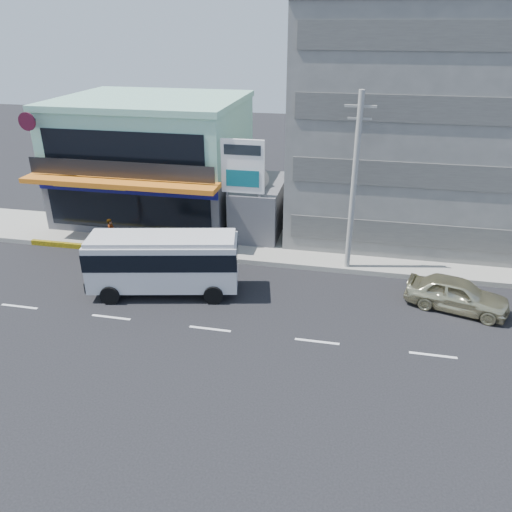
% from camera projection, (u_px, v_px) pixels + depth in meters
% --- Properties ---
extents(ground, '(120.00, 120.00, 0.00)m').
position_uv_depth(ground, '(210.00, 329.00, 23.31)').
color(ground, black).
rests_on(ground, ground).
extents(sidewalk, '(70.00, 5.00, 0.30)m').
position_uv_depth(sidewalk, '(332.00, 252.00, 30.75)').
color(sidewalk, gray).
rests_on(sidewalk, ground).
extents(shop_building, '(12.40, 11.70, 8.00)m').
position_uv_depth(shop_building, '(155.00, 162.00, 35.42)').
color(shop_building, '#48494E').
rests_on(shop_building, ground).
extents(concrete_building, '(16.00, 12.00, 14.00)m').
position_uv_depth(concrete_building, '(423.00, 126.00, 31.78)').
color(concrete_building, gray).
rests_on(concrete_building, ground).
extents(gap_structure, '(3.00, 6.00, 3.50)m').
position_uv_depth(gap_structure, '(260.00, 208.00, 33.19)').
color(gap_structure, '#48494E').
rests_on(gap_structure, ground).
extents(satellite_dish, '(1.50, 1.50, 0.15)m').
position_uv_depth(satellite_dish, '(257.00, 186.00, 31.53)').
color(satellite_dish, slate).
rests_on(satellite_dish, gap_structure).
extents(billboard, '(2.60, 0.18, 6.90)m').
position_uv_depth(billboard, '(243.00, 173.00, 29.45)').
color(billboard, gray).
rests_on(billboard, ground).
extents(utility_pole_near, '(1.60, 0.30, 10.00)m').
position_uv_depth(utility_pole_near, '(354.00, 185.00, 26.57)').
color(utility_pole_near, '#999993').
rests_on(utility_pole_near, ground).
extents(minibus, '(8.02, 3.99, 3.21)m').
position_uv_depth(minibus, '(163.00, 259.00, 25.70)').
color(minibus, silver).
rests_on(minibus, ground).
extents(sedan, '(5.23, 3.20, 1.66)m').
position_uv_depth(sedan, '(457.00, 294.00, 24.62)').
color(sedan, beige).
rests_on(sedan, ground).
extents(motorcycle_rider, '(1.84, 0.75, 2.31)m').
position_uv_depth(motorcycle_rider, '(113.00, 243.00, 30.51)').
color(motorcycle_rider, '#4D170B').
rests_on(motorcycle_rider, ground).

